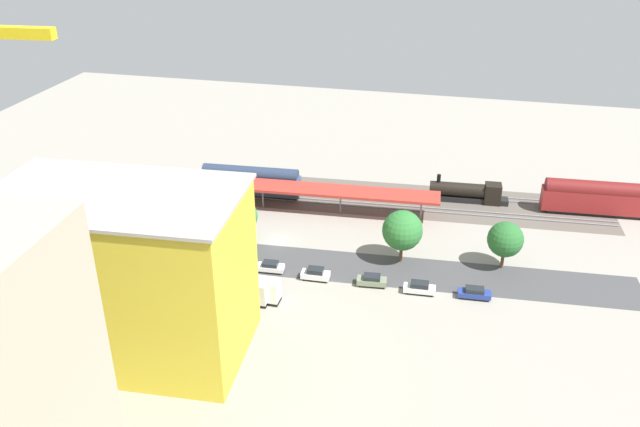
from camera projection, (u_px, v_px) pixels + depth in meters
name	position (u px, v px, depth m)	size (l,w,h in m)	color
ground_plane	(278.00, 242.00, 106.80)	(176.63, 176.63, 0.00)	gray
rail_bed	(307.00, 193.00, 123.42)	(110.39, 14.69, 0.01)	#5B544C
street_asphalt	(268.00, 260.00, 101.74)	(110.39, 9.00, 0.01)	#424244
track_rails	(307.00, 192.00, 123.34)	(110.23, 14.46, 0.12)	#9E9EA8
platform_canopy_near	(262.00, 186.00, 116.27)	(62.65, 8.54, 4.50)	#B73328
locomotive	(470.00, 193.00, 119.49)	(14.32, 3.31, 4.90)	black
passenger_coach	(599.00, 197.00, 114.33)	(19.34, 4.24, 6.19)	black
freight_coach_far	(251.00, 180.00, 121.15)	(18.70, 3.86, 5.80)	black
parked_car_0	(474.00, 293.00, 92.13)	(4.66, 1.95, 1.64)	black
parked_car_1	(419.00, 288.00, 93.22)	(4.62, 1.95, 1.76)	black
parked_car_2	(372.00, 281.00, 94.97)	(4.43, 2.17, 1.71)	black
parked_car_3	(316.00, 274.00, 96.41)	(4.26, 1.94, 1.85)	black
parked_car_4	(271.00, 267.00, 98.44)	(4.19, 2.06, 1.60)	black
construction_building	(125.00, 276.00, 78.23)	(28.35, 16.13, 20.87)	yellow
construction_roof_slab	(112.00, 195.00, 73.41)	(28.95, 16.73, 0.40)	#ADA89E
box_truck_0	(202.00, 281.00, 93.54)	(8.08, 2.60, 3.10)	black
box_truck_1	(235.00, 291.00, 91.01)	(9.68, 2.93, 3.47)	black
box_truck_2	(247.00, 288.00, 91.55)	(9.75, 2.54, 3.46)	black
street_tree_0	(243.00, 216.00, 104.22)	(4.77, 4.77, 7.32)	brown
street_tree_1	(505.00, 239.00, 97.47)	(5.38, 5.38, 7.59)	brown
street_tree_2	(402.00, 230.00, 98.93)	(6.16, 6.16, 8.49)	brown
traffic_light	(181.00, 213.00, 107.22)	(0.50, 0.36, 6.01)	#333333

